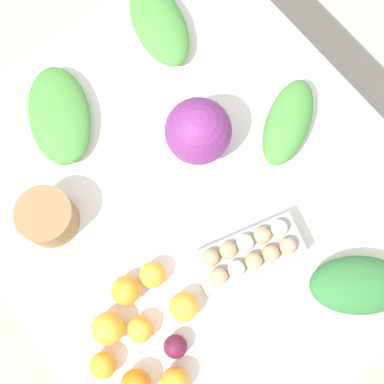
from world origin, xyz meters
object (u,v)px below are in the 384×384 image
greens_bunch_scallion (288,122)px  greens_bunch_dandelion (159,24)px  orange_5 (175,382)px  paper_bag (47,217)px  egg_carton (248,253)px  orange_1 (108,328)px  orange_0 (126,290)px  orange_4 (140,329)px  cabbage_purple (198,131)px  orange_6 (103,365)px  orange_3 (153,275)px  beet_root (175,347)px  orange_7 (184,307)px  greens_bunch_beet_tops (358,285)px  greens_bunch_chard (59,115)px

greens_bunch_scallion → greens_bunch_dandelion: bearing=10.8°
orange_5 → paper_bag: bearing=0.7°
egg_carton → orange_1: size_ratio=3.57×
orange_5 → egg_carton: bearing=-69.5°
paper_bag → orange_1: 0.32m
greens_bunch_scallion → orange_0: greens_bunch_scallion is taller
egg_carton → orange_4: 0.33m
orange_1 → cabbage_purple: bearing=-63.0°
orange_6 → orange_3: bearing=-67.0°
beet_root → orange_5: 0.08m
orange_7 → orange_0: bearing=35.8°
greens_bunch_beet_tops → paper_bag: bearing=38.8°
cabbage_purple → orange_7: (-0.32, 0.31, -0.05)m
paper_bag → orange_5: size_ratio=2.05×
orange_4 → beet_root: bearing=-154.1°
greens_bunch_chard → orange_5: (-0.73, 0.18, 0.00)m
orange_3 → orange_6: 0.25m
paper_bag → orange_7: 0.41m
greens_bunch_beet_tops → orange_1: 0.63m
egg_carton → greens_bunch_beet_tops: size_ratio=1.20×
egg_carton → greens_bunch_beet_tops: egg_carton is taller
orange_0 → greens_bunch_chard: bearing=-16.2°
cabbage_purple → beet_root: size_ratio=2.98×
egg_carton → beet_root: (-0.06, 0.28, -0.01)m
greens_bunch_beet_tops → orange_5: bearing=77.8°
greens_bunch_beet_tops → orange_5: (0.11, 0.50, -0.01)m
paper_bag → orange_4: bearing=-177.7°
cabbage_purple → greens_bunch_beet_tops: size_ratio=0.72×
greens_bunch_scallion → beet_root: bearing=114.0°
cabbage_purple → greens_bunch_scallion: cabbage_purple is taller
orange_0 → orange_5: 0.25m
greens_bunch_chard → greens_bunch_beet_tops: bearing=-159.4°
orange_3 → greens_bunch_scallion: bearing=-80.1°
greens_bunch_beet_tops → beet_root: greens_bunch_beet_tops is taller
greens_bunch_chard → orange_3: 0.50m
cabbage_purple → egg_carton: cabbage_purple is taller
orange_0 → orange_7: bearing=-144.2°
orange_1 → orange_6: (-0.06, 0.06, -0.01)m
greens_bunch_scallion → greens_bunch_chard: bearing=49.1°
paper_bag → greens_bunch_dandelion: paper_bag is taller
egg_carton → orange_7: 0.21m
beet_root → orange_3: bearing=-20.2°
egg_carton → orange_0: size_ratio=3.94×
greens_bunch_dandelion → orange_7: 0.79m
beet_root → orange_4: (0.09, 0.04, 0.00)m
orange_3 → orange_7: orange_7 is taller
greens_bunch_dandelion → orange_6: (-0.64, 0.68, -0.00)m
orange_3 → orange_4: bearing=129.3°
orange_5 → greens_bunch_dandelion: bearing=-35.7°
cabbage_purple → orange_4: size_ratio=2.68×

